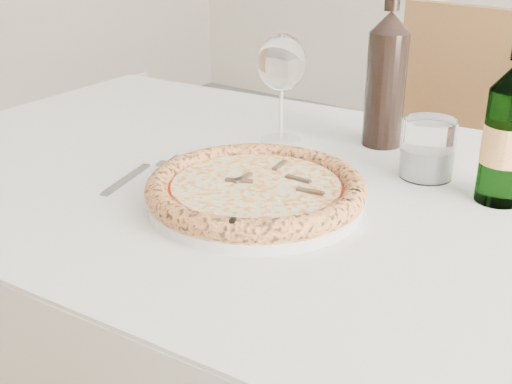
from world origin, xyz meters
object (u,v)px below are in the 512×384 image
at_px(dining_table, 293,234).
at_px(plate, 256,199).
at_px(chair_far, 438,163).
at_px(pizza, 256,188).
at_px(tumbler, 427,152).
at_px(wine_bottle, 386,78).
at_px(wine_glass, 282,65).
at_px(beer_bottle, 508,134).

distance_m(dining_table, plate, 0.14).
xyz_separation_m(chair_far, pizza, (0.07, -0.90, 0.25)).
bearing_deg(plate, tumbler, 59.16).
bearing_deg(dining_table, wine_bottle, 85.09).
distance_m(wine_glass, tumbler, 0.30).
relative_size(tumbler, wine_bottle, 0.33).
xyz_separation_m(dining_table, tumbler, (0.15, 0.15, 0.13)).
xyz_separation_m(wine_glass, tumbler, (0.29, -0.01, -0.10)).
xyz_separation_m(plate, wine_glass, (-0.14, 0.26, 0.13)).
bearing_deg(beer_bottle, wine_bottle, 153.27).
xyz_separation_m(pizza, wine_bottle, (0.02, 0.35, 0.10)).
height_order(pizza, wine_bottle, wine_bottle).
bearing_deg(tumbler, wine_glass, 178.73).
bearing_deg(tumbler, chair_far, 108.58).
bearing_deg(dining_table, chair_far, 94.96).
height_order(dining_table, beer_bottle, beer_bottle).
bearing_deg(pizza, tumbler, 59.16).
distance_m(pizza, tumbler, 0.29).
bearing_deg(dining_table, pizza, -90.00).
height_order(dining_table, tumbler, tumbler).
height_order(wine_glass, beer_bottle, beer_bottle).
bearing_deg(wine_bottle, chair_far, 99.38).
bearing_deg(plate, chair_far, 94.42).
height_order(chair_far, beer_bottle, beer_bottle).
height_order(tumbler, wine_bottle, wine_bottle).
height_order(pizza, tumbler, tumbler).
bearing_deg(pizza, wine_bottle, 86.49).
bearing_deg(wine_bottle, dining_table, -94.91).
bearing_deg(pizza, wine_glass, 117.98).
bearing_deg(wine_bottle, plate, -93.51).
distance_m(plate, tumbler, 0.29).
bearing_deg(pizza, plate, -32.01).
height_order(dining_table, plate, plate).
bearing_deg(plate, dining_table, 90.00).
height_order(wine_glass, wine_bottle, wine_bottle).
bearing_deg(beer_bottle, tumbler, 167.83).
relative_size(plate, wine_bottle, 1.08).
distance_m(dining_table, pizza, 0.15).
distance_m(wine_glass, beer_bottle, 0.41).
relative_size(dining_table, pizza, 4.86).
distance_m(dining_table, chair_far, 0.81).
xyz_separation_m(pizza, beer_bottle, (0.27, 0.22, 0.08)).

